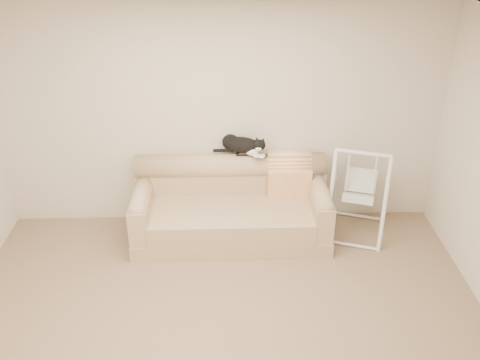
{
  "coord_description": "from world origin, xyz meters",
  "views": [
    {
      "loc": [
        0.03,
        -3.57,
        3.56
      ],
      "look_at": [
        0.19,
        1.27,
        0.9
      ],
      "focal_mm": 40.0,
      "sensor_mm": 36.0,
      "label": 1
    }
  ],
  "objects_px": {
    "remote_b": "(259,155)",
    "baby_swing": "(359,193)",
    "remote_a": "(244,154)",
    "tuxedo_cat": "(242,145)",
    "sofa": "(231,207)"
  },
  "relations": [
    {
      "from": "remote_b",
      "to": "baby_swing",
      "type": "bearing_deg",
      "value": -11.07
    },
    {
      "from": "remote_b",
      "to": "baby_swing",
      "type": "height_order",
      "value": "baby_swing"
    },
    {
      "from": "sofa",
      "to": "tuxedo_cat",
      "type": "relative_size",
      "value": 3.64
    },
    {
      "from": "remote_a",
      "to": "baby_swing",
      "type": "xyz_separation_m",
      "value": [
        1.3,
        -0.24,
        -0.39
      ]
    },
    {
      "from": "sofa",
      "to": "remote_b",
      "type": "bearing_deg",
      "value": 32.83
    },
    {
      "from": "remote_a",
      "to": "tuxedo_cat",
      "type": "distance_m",
      "value": 0.11
    },
    {
      "from": "tuxedo_cat",
      "to": "baby_swing",
      "type": "height_order",
      "value": "tuxedo_cat"
    },
    {
      "from": "remote_a",
      "to": "tuxedo_cat",
      "type": "relative_size",
      "value": 0.3
    },
    {
      "from": "remote_a",
      "to": "baby_swing",
      "type": "distance_m",
      "value": 1.38
    },
    {
      "from": "remote_b",
      "to": "baby_swing",
      "type": "relative_size",
      "value": 0.17
    },
    {
      "from": "tuxedo_cat",
      "to": "sofa",
      "type": "bearing_deg",
      "value": -117.91
    },
    {
      "from": "remote_b",
      "to": "tuxedo_cat",
      "type": "height_order",
      "value": "tuxedo_cat"
    },
    {
      "from": "remote_a",
      "to": "sofa",
      "type": "bearing_deg",
      "value": -122.85
    },
    {
      "from": "remote_a",
      "to": "baby_swing",
      "type": "bearing_deg",
      "value": -10.68
    },
    {
      "from": "tuxedo_cat",
      "to": "baby_swing",
      "type": "distance_m",
      "value": 1.43
    }
  ]
}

